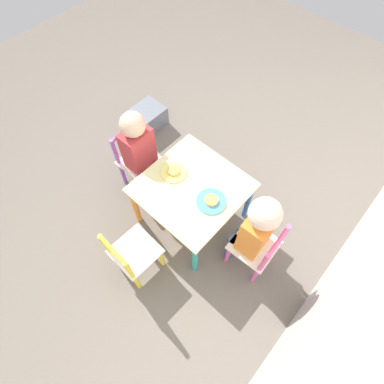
# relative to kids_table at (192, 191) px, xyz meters

# --- Properties ---
(ground_plane) EXTENTS (6.00, 6.00, 0.00)m
(ground_plane) POSITION_rel_kids_table_xyz_m (0.00, 0.00, -0.37)
(ground_plane) COLOR #6B6056
(kids_table) EXTENTS (0.61, 0.61, 0.43)m
(kids_table) POSITION_rel_kids_table_xyz_m (0.00, 0.00, 0.00)
(kids_table) COLOR beige
(kids_table) RESTS_ON ground_plane
(chair_purple) EXTENTS (0.27, 0.27, 0.50)m
(chair_purple) POSITION_rel_kids_table_xyz_m (0.02, -0.52, -0.13)
(chair_purple) COLOR silver
(chair_purple) RESTS_ON ground_plane
(chair_pink) EXTENTS (0.27, 0.27, 0.50)m
(chair_pink) POSITION_rel_kids_table_xyz_m (-0.03, 0.52, -0.13)
(chair_pink) COLOR silver
(chair_pink) RESTS_ON ground_plane
(chair_yellow) EXTENTS (0.27, 0.27, 0.50)m
(chair_yellow) POSITION_rel_kids_table_xyz_m (0.52, -0.02, -0.13)
(chair_yellow) COLOR silver
(chair_yellow) RESTS_ON ground_plane
(child_front) EXTENTS (0.20, 0.22, 0.73)m
(child_front) POSITION_rel_kids_table_xyz_m (0.02, -0.46, 0.07)
(child_front) COLOR #4C608E
(child_front) RESTS_ON ground_plane
(child_back) EXTENTS (0.21, 0.23, 0.75)m
(child_back) POSITION_rel_kids_table_xyz_m (-0.02, 0.46, 0.09)
(child_back) COLOR #4C608E
(child_back) RESTS_ON ground_plane
(plate_front) EXTENTS (0.17, 0.17, 0.03)m
(plate_front) POSITION_rel_kids_table_xyz_m (-0.00, -0.16, 0.07)
(plate_front) COLOR #EADB66
(plate_front) RESTS_ON kids_table
(plate_back) EXTENTS (0.18, 0.18, 0.03)m
(plate_back) POSITION_rel_kids_table_xyz_m (0.00, 0.16, 0.07)
(plate_back) COLOR #4C9EE0
(plate_back) RESTS_ON kids_table
(storage_bin) EXTENTS (0.27, 0.24, 0.18)m
(storage_bin) POSITION_rel_kids_table_xyz_m (-0.42, -0.90, -0.28)
(storage_bin) COLOR slate
(storage_bin) RESTS_ON ground_plane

